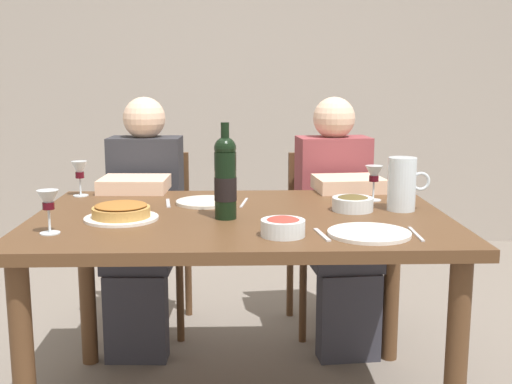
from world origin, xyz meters
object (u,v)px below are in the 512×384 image
object	(u,v)px
water_pitcher	(402,187)
wine_glass_right_diner	(374,176)
olive_bowl	(353,203)
wine_glass_centre	(80,172)
chair_left	(152,228)
diner_left	(143,215)
dinner_plate_left_setting	(206,202)
wine_glass_left_diner	(48,203)
dinner_plate_right_setting	(369,233)
diner_right	(338,214)
dining_table	(241,239)
baked_tart	(121,212)
wine_bottle	(225,178)
salad_bowl	(283,226)
chair_right	(327,228)

from	to	relation	value
water_pitcher	wine_glass_right_diner	size ratio (longest dim) A/B	1.40
olive_bowl	wine_glass_centre	xyz separation A→B (m)	(-1.09, 0.33, 0.07)
chair_left	diner_left	world-z (taller)	diner_left
dinner_plate_left_setting	chair_left	size ratio (longest dim) A/B	0.27
wine_glass_left_diner	diner_left	size ratio (longest dim) A/B	0.12
wine_glass_centre	dinner_plate_right_setting	bearing A→B (deg)	-33.11
dinner_plate_left_setting	diner_right	bearing A→B (deg)	36.24
dining_table	olive_bowl	size ratio (longest dim) A/B	9.79
dining_table	chair_left	world-z (taller)	chair_left
baked_tart	wine_glass_centre	bearing A→B (deg)	118.84
wine_glass_right_diner	diner_right	bearing A→B (deg)	101.00
diner_left	diner_right	bearing A→B (deg)	-178.65
wine_glass_right_diner	diner_left	size ratio (longest dim) A/B	0.12
wine_glass_right_diner	diner_left	bearing A→B (deg)	157.51
wine_bottle	olive_bowl	size ratio (longest dim) A/B	2.22
olive_bowl	diner_left	bearing A→B (deg)	145.34
dining_table	salad_bowl	bearing A→B (deg)	-67.25
dinner_plate_right_setting	diner_right	world-z (taller)	diner_right
wine_glass_left_diner	wine_glass_right_diner	distance (m)	1.26
wine_glass_right_diner	wine_glass_centre	xyz separation A→B (m)	(-1.21, 0.14, 0.00)
dinner_plate_right_setting	dinner_plate_left_setting	bearing A→B (deg)	135.87
wine_glass_left_diner	diner_left	xyz separation A→B (m)	(0.16, 0.93, -0.25)
dining_table	chair_left	distance (m)	1.02
dinner_plate_right_setting	salad_bowl	bearing A→B (deg)	-179.65
water_pitcher	salad_bowl	distance (m)	0.61
chair_left	wine_glass_centre	bearing A→B (deg)	68.79
wine_glass_centre	diner_right	xyz separation A→B (m)	(1.13, 0.26, -0.25)
dinner_plate_left_setting	chair_left	world-z (taller)	chair_left
baked_tart	chair_left	distance (m)	1.01
dining_table	chair_right	world-z (taller)	chair_right
wine_glass_right_diner	chair_right	xyz separation A→B (m)	(-0.10, 0.63, -0.37)
water_pitcher	wine_glass_centre	bearing A→B (deg)	165.61
olive_bowl	wine_glass_centre	world-z (taller)	wine_glass_centre
chair_right	salad_bowl	bearing A→B (deg)	69.82
olive_bowl	diner_right	world-z (taller)	diner_right
water_pitcher	chair_left	xyz separation A→B (m)	(-1.05, 0.84, -0.35)
wine_bottle	chair_left	size ratio (longest dim) A/B	0.39
dinner_plate_right_setting	wine_glass_centre	bearing A→B (deg)	146.89
dining_table	water_pitcher	bearing A→B (deg)	5.92
wine_bottle	chair_left	distance (m)	1.11
dining_table	wine_bottle	xyz separation A→B (m)	(-0.05, -0.06, 0.24)
wine_glass_left_diner	diner_left	bearing A→B (deg)	80.38
wine_glass_centre	wine_glass_right_diner	bearing A→B (deg)	-6.39
salad_bowl	chair_right	size ratio (longest dim) A/B	0.16
baked_tart	diner_right	bearing A→B (deg)	39.10
salad_bowl	olive_bowl	xyz separation A→B (m)	(0.29, 0.37, -0.00)
olive_bowl	dinner_plate_left_setting	xyz separation A→B (m)	(-0.55, 0.15, -0.02)
salad_bowl	chair_right	bearing A→B (deg)	75.48
dining_table	baked_tart	distance (m)	0.44
baked_tart	chair_right	bearing A→B (deg)	47.84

